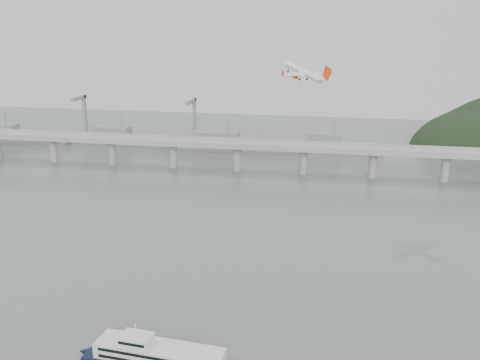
# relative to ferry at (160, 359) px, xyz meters

# --- Properties ---
(ground) EXTENTS (900.00, 900.00, 0.00)m
(ground) POSITION_rel_ferry_xyz_m (6.91, 49.84, -4.35)
(ground) COLOR #576563
(ground) RESTS_ON ground
(bridge) EXTENTS (800.00, 22.00, 23.90)m
(bridge) POSITION_rel_ferry_xyz_m (5.76, 249.84, 13.30)
(bridge) COLOR #979794
(bridge) RESTS_ON ground
(distant_fleet) EXTENTS (453.00, 60.90, 40.00)m
(distant_fleet) POSITION_rel_ferry_xyz_m (-148.45, 314.92, 1.88)
(distant_fleet) COLOR gray
(distant_fleet) RESTS_ON ground
(ferry) EXTENTS (84.99, 19.86, 16.03)m
(ferry) POSITION_rel_ferry_xyz_m (0.00, 0.00, 0.00)
(ferry) COLOR black
(ferry) RESTS_ON ground
(airliner) EXTENTS (31.04, 30.25, 11.87)m
(airliner) POSITION_rel_ferry_xyz_m (33.13, 152.63, 79.28)
(airliner) COLOR white
(airliner) RESTS_ON ground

